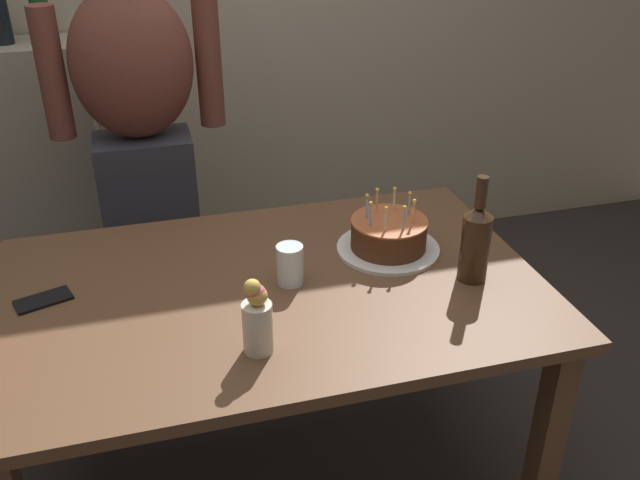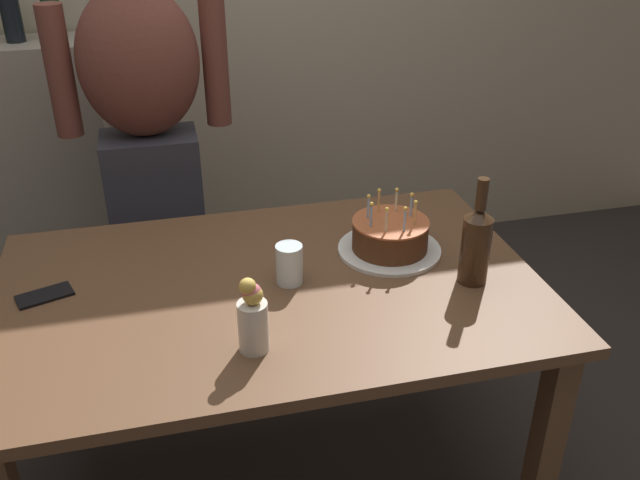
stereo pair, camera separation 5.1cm
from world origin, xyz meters
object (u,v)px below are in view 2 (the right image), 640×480
Objects in this scene: water_glass_near at (289,264)px; wine_bottle at (476,243)px; birthday_cake at (390,237)px; cell_phone at (45,295)px; flower_vase at (253,316)px; person_man_bearded at (149,147)px.

water_glass_near is 0.37× the size of wine_bottle.
wine_bottle is at bearing -13.35° from water_glass_near.
water_glass_near is 0.51m from wine_bottle.
birthday_cake reaches higher than water_glass_near.
cell_phone is (-0.66, 0.08, -0.05)m from water_glass_near.
wine_bottle is at bearing 14.16° from flower_vase.
water_glass_near is at bearing -26.06° from cell_phone.
flower_vase is (0.51, -0.36, 0.09)m from cell_phone.
water_glass_near is at bearing -163.68° from birthday_cake.
flower_vase reaches higher than water_glass_near.
cell_phone is at bearing 66.51° from person_man_bearded.
flower_vase is (-0.47, -0.38, 0.05)m from birthday_cake.
person_man_bearded reaches higher than cell_phone.
person_man_bearded reaches higher than water_glass_near.
birthday_cake is 2.69× the size of water_glass_near.
wine_bottle is (0.50, -0.12, 0.06)m from water_glass_near.
person_man_bearded is at bearing 113.42° from water_glass_near.
flower_vase is 0.12× the size of person_man_bearded.
birthday_cake is 0.28m from wine_bottle.
birthday_cake is 0.99m from cell_phone.
wine_bottle is at bearing -51.50° from birthday_cake.
birthday_cake reaches higher than cell_phone.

